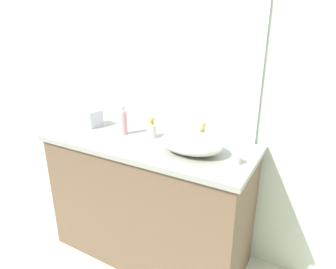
% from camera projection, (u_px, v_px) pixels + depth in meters
% --- Properties ---
extents(bathroom_wall_rear, '(6.00, 0.06, 2.60)m').
position_uv_depth(bathroom_wall_rear, '(180.00, 74.00, 2.00)').
color(bathroom_wall_rear, silver).
rests_on(bathroom_wall_rear, ground).
extents(vanity_counter, '(1.42, 0.60, 0.90)m').
position_uv_depth(vanity_counter, '(149.00, 199.00, 2.04)').
color(vanity_counter, brown).
rests_on(vanity_counter, ground).
extents(wall_mirror_panel, '(1.27, 0.01, 1.27)m').
position_uv_depth(wall_mirror_panel, '(170.00, 39.00, 1.92)').
color(wall_mirror_panel, '#B2BCC6').
rests_on(wall_mirror_panel, vanity_counter).
extents(sink_basin, '(0.39, 0.27, 0.12)m').
position_uv_depth(sink_basin, '(191.00, 143.00, 1.68)').
color(sink_basin, silver).
rests_on(sink_basin, vanity_counter).
extents(faucet, '(0.03, 0.15, 0.14)m').
position_uv_depth(faucet, '(201.00, 133.00, 1.79)').
color(faucet, '#DAA954').
rests_on(faucet, vanity_counter).
extents(soap_dispenser, '(0.05, 0.05, 0.21)m').
position_uv_depth(soap_dispenser, '(124.00, 121.00, 1.98)').
color(soap_dispenser, pink).
rests_on(soap_dispenser, vanity_counter).
extents(lotion_bottle, '(0.06, 0.06, 0.15)m').
position_uv_depth(lotion_bottle, '(152.00, 129.00, 1.93)').
color(lotion_bottle, white).
rests_on(lotion_bottle, vanity_counter).
extents(tissue_box, '(0.14, 0.14, 0.16)m').
position_uv_depth(tissue_box, '(92.00, 117.00, 2.16)').
color(tissue_box, silver).
rests_on(tissue_box, vanity_counter).
extents(candle_jar, '(0.05, 0.05, 0.04)m').
position_uv_depth(candle_jar, '(237.00, 159.00, 1.56)').
color(candle_jar, silver).
rests_on(candle_jar, vanity_counter).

